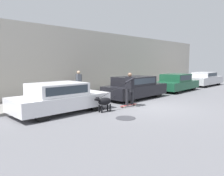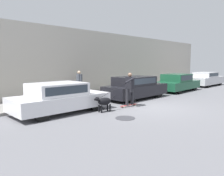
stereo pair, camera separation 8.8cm
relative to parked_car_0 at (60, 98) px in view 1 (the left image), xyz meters
name	(u,v)px [view 1 (the left image)]	position (x,y,z in m)	size (l,w,h in m)	color
ground_plane	(150,107)	(3.70, -2.04, -0.63)	(36.00, 36.00, 0.00)	slate
back_wall	(77,62)	(3.70, 3.73, 1.52)	(32.00, 0.30, 4.30)	#ADA89E
sidewalk_curb	(92,96)	(3.70, 2.29, -0.57)	(30.00, 2.54, 0.12)	gray
parked_car_0	(60,98)	(0.00, 0.00, 0.00)	(4.16, 1.90, 1.28)	black
parked_car_1	(135,88)	(5.13, 0.00, 0.02)	(4.30, 1.72, 1.32)	black
parked_car_2	(176,83)	(10.09, 0.00, -0.01)	(4.23, 1.91, 1.29)	black
parked_car_3	(205,79)	(15.48, 0.00, -0.01)	(4.56, 1.71, 1.26)	black
dog	(104,102)	(1.40, -1.26, -0.18)	(1.10, 0.39, 0.70)	black
skateboarder	(130,88)	(3.07, -1.29, 0.31)	(2.53, 0.59, 1.65)	beige
pedestrian_with_bag	(79,82)	(3.12, 2.85, 0.32)	(0.34, 0.75, 1.52)	#3D4760
manhole_cover	(126,118)	(1.22, -2.65, -0.62)	(0.76, 0.76, 0.01)	#38383D
fire_hydrant	(181,83)	(12.41, 0.77, -0.25)	(0.18, 0.18, 0.72)	#4C5156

